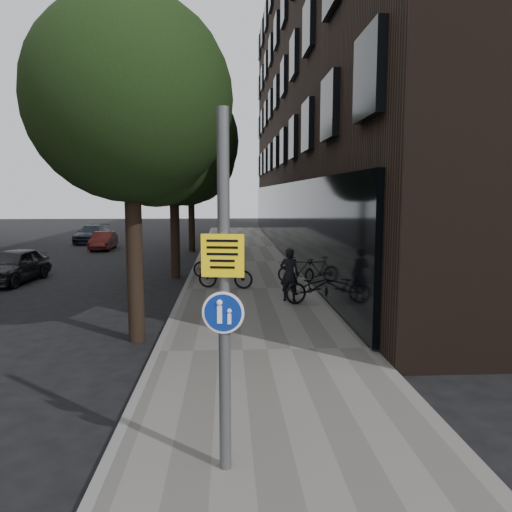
{
  "coord_description": "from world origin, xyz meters",
  "views": [
    {
      "loc": [
        -0.53,
        -6.56,
        3.3
      ],
      "look_at": [
        0.05,
        3.77,
        2.0
      ],
      "focal_mm": 35.0,
      "sensor_mm": 36.0,
      "label": 1
    }
  ],
  "objects": [
    {
      "name": "ground",
      "position": [
        0.0,
        0.0,
        0.0
      ],
      "size": [
        120.0,
        120.0,
        0.0
      ],
      "primitive_type": "plane",
      "color": "black",
      "rests_on": "ground"
    },
    {
      "name": "sidewalk",
      "position": [
        0.25,
        10.0,
        0.06
      ],
      "size": [
        4.5,
        60.0,
        0.12
      ],
      "primitive_type": "cube",
      "color": "slate",
      "rests_on": "ground"
    },
    {
      "name": "curb_edge",
      "position": [
        -2.0,
        10.0,
        0.07
      ],
      "size": [
        0.15,
        60.0,
        0.13
      ],
      "primitive_type": "cube",
      "color": "slate",
      "rests_on": "ground"
    },
    {
      "name": "building_right_dark_brick",
      "position": [
        8.5,
        22.0,
        9.0
      ],
      "size": [
        12.0,
        40.0,
        18.0
      ],
      "primitive_type": "cube",
      "color": "black",
      "rests_on": "ground"
    },
    {
      "name": "street_tree_near",
      "position": [
        -2.53,
        4.64,
        5.11
      ],
      "size": [
        4.4,
        4.4,
        7.5
      ],
      "color": "black",
      "rests_on": "ground"
    },
    {
      "name": "street_tree_mid",
      "position": [
        -2.53,
        13.14,
        5.11
      ],
      "size": [
        5.0,
        5.0,
        7.8
      ],
      "color": "black",
      "rests_on": "ground"
    },
    {
      "name": "street_tree_far",
      "position": [
        -2.53,
        22.14,
        5.11
      ],
      "size": [
        5.0,
        5.0,
        7.8
      ],
      "color": "black",
      "rests_on": "ground"
    },
    {
      "name": "signpost",
      "position": [
        -0.58,
        -1.07,
        2.19
      ],
      "size": [
        0.47,
        0.14,
        4.1
      ],
      "rotation": [
        0.0,
        0.0,
        -0.16
      ],
      "color": "#595B5E",
      "rests_on": "sidewalk"
    },
    {
      "name": "pedestrian",
      "position": [
        1.27,
        7.93,
        0.91
      ],
      "size": [
        0.68,
        0.56,
        1.59
      ],
      "primitive_type": "imported",
      "rotation": [
        0.0,
        0.0,
        2.78
      ],
      "color": "black",
      "rests_on": "sidewalk"
    },
    {
      "name": "parked_bike_facade_near",
      "position": [
        2.0,
        7.63,
        0.61
      ],
      "size": [
        1.96,
        1.09,
        0.98
      ],
      "primitive_type": "imported",
      "rotation": [
        0.0,
        0.0,
        1.82
      ],
      "color": "black",
      "rests_on": "sidewalk"
    },
    {
      "name": "parked_bike_facade_far",
      "position": [
        2.0,
        10.81,
        0.59
      ],
      "size": [
        1.64,
        0.84,
        0.95
      ],
      "primitive_type": "imported",
      "rotation": [
        0.0,
        0.0,
        1.31
      ],
      "color": "black",
      "rests_on": "sidewalk"
    },
    {
      "name": "parked_bike_curb_near",
      "position": [
        -0.63,
        10.06,
        0.61
      ],
      "size": [
        1.97,
        1.06,
        0.98
      ],
      "primitive_type": "imported",
      "rotation": [
        0.0,
        0.0,
        1.34
      ],
      "color": "black",
      "rests_on": "sidewalk"
    },
    {
      "name": "parked_bike_curb_far",
      "position": [
        -1.08,
        12.07,
        0.61
      ],
      "size": [
        1.69,
        0.92,
        0.98
      ],
      "primitive_type": "imported",
      "rotation": [
        0.0,
        0.0,
        1.27
      ],
      "color": "black",
      "rests_on": "sidewalk"
    },
    {
      "name": "parked_car_near",
      "position": [
        -8.52,
        12.25,
        0.64
      ],
      "size": [
        1.86,
        3.86,
        1.27
      ],
      "primitive_type": "imported",
      "rotation": [
        0.0,
        0.0,
        -0.1
      ],
      "color": "black",
      "rests_on": "ground"
    },
    {
      "name": "parked_car_mid",
      "position": [
        -7.88,
        23.17,
        0.53
      ],
      "size": [
        1.23,
        3.25,
        1.06
      ],
      "primitive_type": "imported",
      "rotation": [
        0.0,
        0.0,
        0.03
      ],
      "color": "#4F1916",
      "rests_on": "ground"
    },
    {
      "name": "parked_car_far",
      "position": [
        -9.64,
        27.34,
        0.6
      ],
      "size": [
        1.77,
        4.16,
        1.2
      ],
      "primitive_type": "imported",
      "rotation": [
        0.0,
        0.0,
        -0.02
      ],
      "color": "black",
      "rests_on": "ground"
    }
  ]
}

